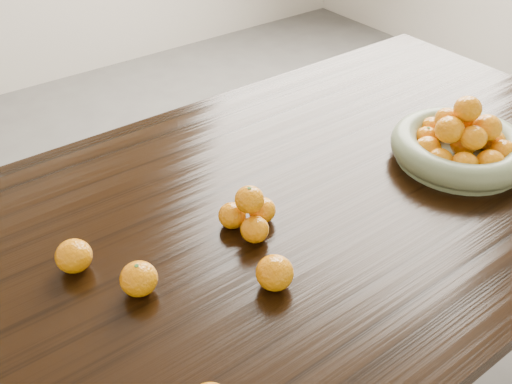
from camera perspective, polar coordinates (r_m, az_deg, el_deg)
dining_table at (r=1.24m, az=0.72°, el=-5.31°), size 2.00×1.00×0.75m
fruit_bowl at (r=1.40m, az=19.82°, el=4.46°), size 0.32×0.32×0.16m
orange_pyramid at (r=1.12m, az=-0.65°, el=-2.14°), size 0.11×0.12×0.10m
loose_orange_0 at (r=1.01m, az=-11.64°, el=-8.50°), size 0.07×0.07×0.06m
loose_orange_2 at (r=1.00m, az=1.88°, el=-8.08°), size 0.07×0.07×0.06m
loose_orange_3 at (r=1.09m, az=-17.76°, el=-6.11°), size 0.07×0.07×0.06m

